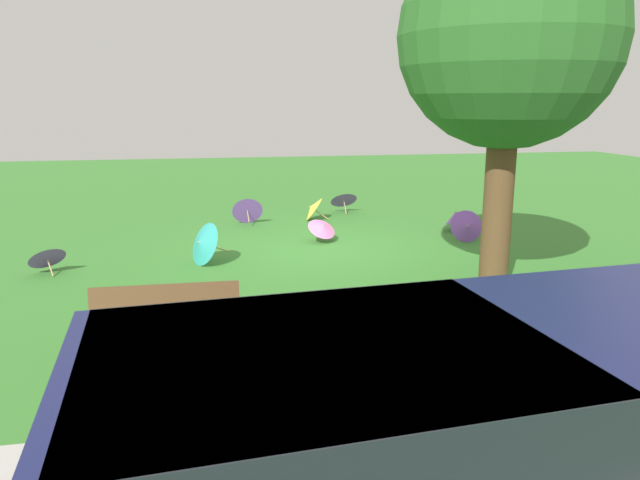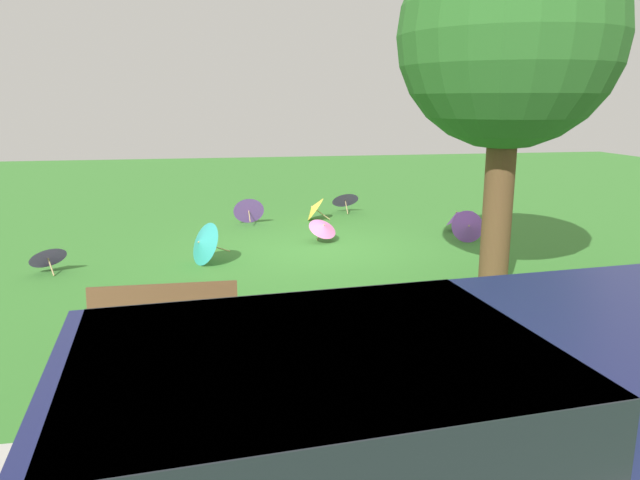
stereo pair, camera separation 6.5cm
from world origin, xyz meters
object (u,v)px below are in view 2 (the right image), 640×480
(parasol_purple_5, at_px, (458,215))
(parasol_yellow_0, at_px, (314,208))
(van_dark, at_px, (434,428))
(parasol_purple_2, at_px, (249,210))
(park_bench, at_px, (166,318))
(parasol_purple_3, at_px, (345,199))
(parasol_purple_0, at_px, (468,226))
(parasol_pink_0, at_px, (323,227))
(parasol_purple_1, at_px, (47,255))
(parasol_teal_1, at_px, (202,243))
(shade_tree, at_px, (509,39))

(parasol_purple_5, bearing_deg, parasol_yellow_0, -31.37)
(van_dark, xyz_separation_m, parasol_purple_2, (0.44, -10.84, -0.57))
(park_bench, distance_m, parasol_purple_3, 9.30)
(parasol_purple_0, bearing_deg, parasol_pink_0, -9.81)
(park_bench, relative_size, parasol_purple_1, 2.00)
(parasol_purple_0, bearing_deg, parasol_yellow_0, -46.05)
(parasol_purple_1, bearing_deg, van_dark, 119.08)
(van_dark, relative_size, parasol_yellow_0, 6.42)
(van_dark, height_order, parasol_purple_3, van_dark)
(parasol_yellow_0, height_order, parasol_purple_2, parasol_purple_2)
(parasol_teal_1, bearing_deg, parasol_purple_1, 1.69)
(van_dark, distance_m, parasol_purple_2, 10.87)
(van_dark, relative_size, parasol_teal_1, 5.24)
(parasol_purple_3, bearing_deg, parasol_pink_0, 69.79)
(van_dark, bearing_deg, parasol_purple_1, -60.92)
(park_bench, distance_m, parasol_pink_0, 5.91)
(park_bench, relative_size, parasol_purple_5, 1.72)
(parasol_yellow_0, distance_m, parasol_teal_1, 4.47)
(van_dark, distance_m, parasol_purple_5, 10.07)
(shade_tree, xyz_separation_m, parasol_yellow_0, (1.73, -6.01, -3.37))
(van_dark, relative_size, parasol_purple_5, 5.07)
(van_dark, distance_m, parasol_purple_3, 12.06)
(parasol_yellow_0, relative_size, parasol_teal_1, 0.82)
(parasol_purple_3, bearing_deg, van_dark, 79.87)
(shade_tree, height_order, parasol_purple_3, shade_tree)
(shade_tree, height_order, parasol_yellow_0, shade_tree)
(parasol_purple_1, bearing_deg, parasol_purple_5, -166.97)
(parasol_purple_5, bearing_deg, parasol_purple_3, -53.36)
(parasol_pink_0, bearing_deg, parasol_teal_1, 27.93)
(van_dark, bearing_deg, parasol_purple_0, -115.48)
(parasol_purple_5, bearing_deg, parasol_pink_0, 9.46)
(parasol_purple_3, xyz_separation_m, parasol_purple_5, (-1.99, 2.67, -0.00))
(van_dark, distance_m, parasol_purple_0, 9.04)
(parasol_purple_1, distance_m, parasol_teal_1, 2.58)
(van_dark, xyz_separation_m, parasol_purple_0, (-3.88, -8.15, -0.58))
(van_dark, xyz_separation_m, parasol_teal_1, (1.48, -7.37, -0.52))
(parasol_purple_3, bearing_deg, parasol_purple_1, 36.44)
(parasol_yellow_0, bearing_deg, shade_tree, 106.09)
(van_dark, bearing_deg, shade_tree, -120.00)
(parasol_pink_0, xyz_separation_m, parasol_purple_0, (-2.94, 0.51, 0.02))
(shade_tree, distance_m, parasol_pink_0, 5.34)
(parasol_purple_0, bearing_deg, parasol_purple_2, -31.91)
(parasol_purple_1, distance_m, parasol_purple_3, 7.68)
(van_dark, xyz_separation_m, parasol_purple_1, (4.06, -7.29, -0.60))
(parasol_yellow_0, bearing_deg, parasol_purple_1, 35.40)
(shade_tree, xyz_separation_m, parasol_purple_3, (0.76, -6.88, -3.31))
(park_bench, xyz_separation_m, parasol_purple_5, (-5.94, -5.75, -0.11))
(park_bench, height_order, parasol_yellow_0, park_bench)
(parasol_teal_1, bearing_deg, parasol_pink_0, -152.07)
(van_dark, distance_m, shade_tree, 6.38)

